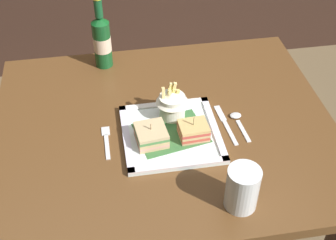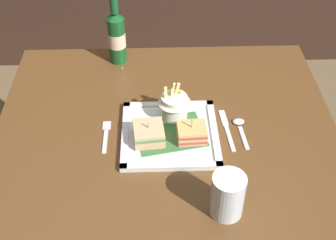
{
  "view_description": "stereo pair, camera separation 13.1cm",
  "coord_description": "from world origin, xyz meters",
  "px_view_note": "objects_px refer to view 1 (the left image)",
  "views": [
    {
      "loc": [
        -0.16,
        -0.99,
        1.67
      ],
      "look_at": [
        0.0,
        -0.02,
        0.8
      ],
      "focal_mm": 48.31,
      "sensor_mm": 36.0,
      "label": 1
    },
    {
      "loc": [
        -0.03,
        -1.0,
        1.67
      ],
      "look_at": [
        0.0,
        -0.02,
        0.8
      ],
      "focal_mm": 48.31,
      "sensor_mm": 36.0,
      "label": 2
    }
  ],
  "objects_px": {
    "water_glass": "(242,191)",
    "spoon": "(238,120)",
    "square_plate": "(171,134)",
    "knife": "(225,123)",
    "dining_table": "(165,155)",
    "beer_bottle": "(102,40)",
    "fries_cup": "(172,102)",
    "sandwich_half_right": "(193,131)",
    "fork": "(106,140)",
    "sandwich_half_left": "(151,135)"
  },
  "relations": [
    {
      "from": "knife",
      "to": "spoon",
      "type": "distance_m",
      "value": 0.04
    },
    {
      "from": "sandwich_half_right",
      "to": "spoon",
      "type": "height_order",
      "value": "sandwich_half_right"
    },
    {
      "from": "sandwich_half_left",
      "to": "fork",
      "type": "xyz_separation_m",
      "value": [
        -0.13,
        0.03,
        -0.03
      ]
    },
    {
      "from": "water_glass",
      "to": "square_plate",
      "type": "bearing_deg",
      "value": 115.07
    },
    {
      "from": "water_glass",
      "to": "fork",
      "type": "height_order",
      "value": "water_glass"
    },
    {
      "from": "fries_cup",
      "to": "knife",
      "type": "bearing_deg",
      "value": -17.61
    },
    {
      "from": "square_plate",
      "to": "water_glass",
      "type": "bearing_deg",
      "value": -64.93
    },
    {
      "from": "fries_cup",
      "to": "water_glass",
      "type": "relative_size",
      "value": 0.92
    },
    {
      "from": "fries_cup",
      "to": "spoon",
      "type": "xyz_separation_m",
      "value": [
        0.19,
        -0.04,
        -0.06
      ]
    },
    {
      "from": "sandwich_half_right",
      "to": "water_glass",
      "type": "height_order",
      "value": "water_glass"
    },
    {
      "from": "fries_cup",
      "to": "dining_table",
      "type": "bearing_deg",
      "value": -133.78
    },
    {
      "from": "square_plate",
      "to": "sandwich_half_left",
      "type": "height_order",
      "value": "sandwich_half_left"
    },
    {
      "from": "spoon",
      "to": "water_glass",
      "type": "bearing_deg",
      "value": -105.06
    },
    {
      "from": "knife",
      "to": "spoon",
      "type": "height_order",
      "value": "spoon"
    },
    {
      "from": "fork",
      "to": "knife",
      "type": "distance_m",
      "value": 0.36
    },
    {
      "from": "water_glass",
      "to": "beer_bottle",
      "type": "bearing_deg",
      "value": 113.92
    },
    {
      "from": "sandwich_half_left",
      "to": "sandwich_half_right",
      "type": "relative_size",
      "value": 1.12
    },
    {
      "from": "dining_table",
      "to": "water_glass",
      "type": "distance_m",
      "value": 0.4
    },
    {
      "from": "dining_table",
      "to": "sandwich_half_left",
      "type": "xyz_separation_m",
      "value": [
        -0.05,
        -0.07,
        0.17
      ]
    },
    {
      "from": "fries_cup",
      "to": "fork",
      "type": "bearing_deg",
      "value": -162.28
    },
    {
      "from": "dining_table",
      "to": "spoon",
      "type": "relative_size",
      "value": 7.97
    },
    {
      "from": "square_plate",
      "to": "sandwich_half_left",
      "type": "distance_m",
      "value": 0.07
    },
    {
      "from": "water_glass",
      "to": "knife",
      "type": "distance_m",
      "value": 0.31
    },
    {
      "from": "fries_cup",
      "to": "beer_bottle",
      "type": "height_order",
      "value": "beer_bottle"
    },
    {
      "from": "dining_table",
      "to": "sandwich_half_left",
      "type": "bearing_deg",
      "value": -125.27
    },
    {
      "from": "sandwich_half_left",
      "to": "fork",
      "type": "distance_m",
      "value": 0.13
    },
    {
      "from": "sandwich_half_left",
      "to": "sandwich_half_right",
      "type": "bearing_deg",
      "value": 0.0
    },
    {
      "from": "sandwich_half_left",
      "to": "beer_bottle",
      "type": "relative_size",
      "value": 0.37
    },
    {
      "from": "square_plate",
      "to": "spoon",
      "type": "bearing_deg",
      "value": 8.32
    },
    {
      "from": "square_plate",
      "to": "fork",
      "type": "xyz_separation_m",
      "value": [
        -0.19,
        0.01,
        -0.0
      ]
    },
    {
      "from": "water_glass",
      "to": "spoon",
      "type": "height_order",
      "value": "water_glass"
    },
    {
      "from": "knife",
      "to": "spoon",
      "type": "xyz_separation_m",
      "value": [
        0.04,
        0.0,
        0.0
      ]
    },
    {
      "from": "beer_bottle",
      "to": "spoon",
      "type": "height_order",
      "value": "beer_bottle"
    },
    {
      "from": "fork",
      "to": "sandwich_half_right",
      "type": "bearing_deg",
      "value": -7.85
    },
    {
      "from": "beer_bottle",
      "to": "water_glass",
      "type": "height_order",
      "value": "beer_bottle"
    },
    {
      "from": "dining_table",
      "to": "beer_bottle",
      "type": "height_order",
      "value": "beer_bottle"
    },
    {
      "from": "sandwich_half_left",
      "to": "knife",
      "type": "relative_size",
      "value": 0.53
    },
    {
      "from": "dining_table",
      "to": "fork",
      "type": "distance_m",
      "value": 0.23
    },
    {
      "from": "dining_table",
      "to": "square_plate",
      "type": "relative_size",
      "value": 3.64
    },
    {
      "from": "fries_cup",
      "to": "fork",
      "type": "height_order",
      "value": "fries_cup"
    },
    {
      "from": "beer_bottle",
      "to": "spoon",
      "type": "bearing_deg",
      "value": -43.96
    },
    {
      "from": "beer_bottle",
      "to": "fork",
      "type": "height_order",
      "value": "beer_bottle"
    },
    {
      "from": "square_plate",
      "to": "fork",
      "type": "distance_m",
      "value": 0.19
    },
    {
      "from": "water_glass",
      "to": "spoon",
      "type": "relative_size",
      "value": 0.94
    },
    {
      "from": "dining_table",
      "to": "fries_cup",
      "type": "distance_m",
      "value": 0.2
    },
    {
      "from": "beer_bottle",
      "to": "fries_cup",
      "type": "bearing_deg",
      "value": -60.06
    },
    {
      "from": "square_plate",
      "to": "knife",
      "type": "height_order",
      "value": "square_plate"
    },
    {
      "from": "dining_table",
      "to": "knife",
      "type": "distance_m",
      "value": 0.22
    },
    {
      "from": "water_glass",
      "to": "dining_table",
      "type": "bearing_deg",
      "value": 113.1
    },
    {
      "from": "water_glass",
      "to": "sandwich_half_left",
      "type": "bearing_deg",
      "value": 127.11
    }
  ]
}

